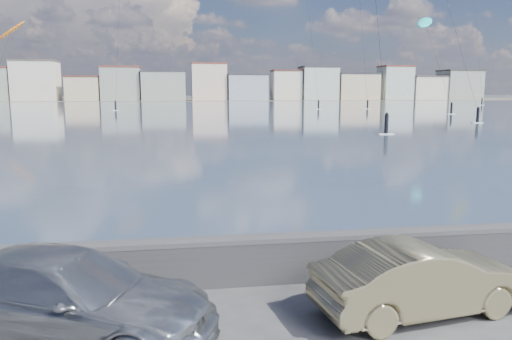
# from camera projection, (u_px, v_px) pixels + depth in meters

# --- Properties ---
(bay_water) EXTENTS (500.00, 177.00, 0.00)m
(bay_water) POSITION_uv_depth(u_px,v_px,m) (182.00, 111.00, 96.98)
(bay_water) COLOR #374767
(bay_water) RESTS_ON ground
(far_shore_strip) EXTENTS (500.00, 60.00, 0.00)m
(far_shore_strip) POSITION_uv_depth(u_px,v_px,m) (180.00, 100.00, 202.84)
(far_shore_strip) COLOR #4C473D
(far_shore_strip) RESTS_ON ground
(seawall) EXTENTS (400.00, 0.36, 1.08)m
(seawall) POSITION_uv_depth(u_px,v_px,m) (218.00, 259.00, 10.25)
(seawall) COLOR #28282B
(seawall) RESTS_ON ground
(far_buildings) EXTENTS (240.79, 13.26, 14.60)m
(far_buildings) POSITION_uv_depth(u_px,v_px,m) (183.00, 84.00, 188.42)
(far_buildings) COLOR white
(far_buildings) RESTS_ON ground
(car_silver) EXTENTS (5.38, 3.70, 1.45)m
(car_silver) POSITION_uv_depth(u_px,v_px,m) (66.00, 297.00, 8.02)
(car_silver) COLOR #A4A6AA
(car_silver) RESTS_ON ground
(car_champagne) EXTENTS (4.10, 1.97, 1.30)m
(car_champagne) POSITION_uv_depth(u_px,v_px,m) (421.00, 279.00, 8.97)
(car_champagne) COLOR tan
(car_champagne) RESTS_ON ground
(kitesurfer_4) EXTENTS (9.67, 15.78, 25.44)m
(kitesurfer_4) POSITION_uv_depth(u_px,v_px,m) (11.00, 32.00, 152.24)
(kitesurfer_4) COLOR orange
(kitesurfer_4) RESTS_ON ground
(kitesurfer_11) EXTENTS (6.61, 15.15, 18.22)m
(kitesurfer_11) POSITION_uv_depth(u_px,v_px,m) (425.00, 24.00, 91.19)
(kitesurfer_11) COLOR #19BFBF
(kitesurfer_11) RESTS_ON ground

